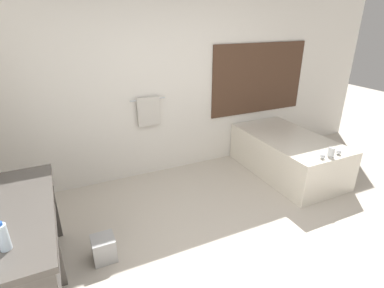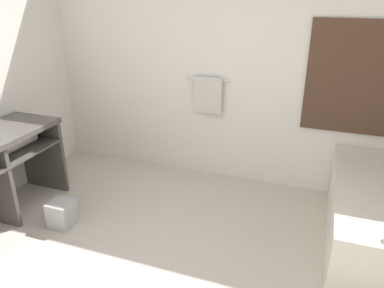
# 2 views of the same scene
# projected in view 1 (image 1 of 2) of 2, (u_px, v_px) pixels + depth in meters

# --- Properties ---
(ground_plane) EXTENTS (16.00, 16.00, 0.00)m
(ground_plane) POSITION_uv_depth(u_px,v_px,m) (253.00, 266.00, 2.86)
(ground_plane) COLOR beige
(ground_plane) RESTS_ON ground
(wall_back_with_blinds) EXTENTS (7.40, 0.13, 2.70)m
(wall_back_with_blinds) POSITION_uv_depth(u_px,v_px,m) (170.00, 82.00, 4.21)
(wall_back_with_blinds) COLOR white
(wall_back_with_blinds) RESTS_ON ground_plane
(vanity_counter) EXTENTS (0.60, 1.46, 0.85)m
(vanity_counter) POSITION_uv_depth(u_px,v_px,m) (18.00, 233.00, 2.35)
(vanity_counter) COLOR #4C4742
(vanity_counter) RESTS_ON ground_plane
(bathtub) EXTENTS (0.94, 1.68, 0.70)m
(bathtub) POSITION_uv_depth(u_px,v_px,m) (287.00, 153.00, 4.47)
(bathtub) COLOR silver
(bathtub) RESTS_ON ground_plane
(water_bottle_3) EXTENTS (0.07, 0.07, 0.20)m
(water_bottle_3) POSITION_uv_depth(u_px,v_px,m) (3.00, 237.00, 1.84)
(water_bottle_3) COLOR silver
(water_bottle_3) RESTS_ON vanity_counter
(waste_bin) EXTENTS (0.22, 0.22, 0.25)m
(waste_bin) POSITION_uv_depth(u_px,v_px,m) (104.00, 248.00, 2.90)
(waste_bin) COLOR #B2B2B2
(waste_bin) RESTS_ON ground_plane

